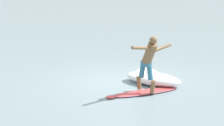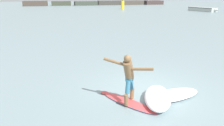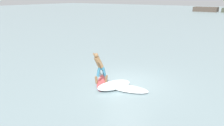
{
  "view_description": "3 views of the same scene",
  "coord_description": "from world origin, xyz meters",
  "px_view_note": "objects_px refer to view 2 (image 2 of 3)",
  "views": [
    {
      "loc": [
        -11.61,
        -1.68,
        3.47
      ],
      "look_at": [
        -1.02,
        0.16,
        0.85
      ],
      "focal_mm": 60.0,
      "sensor_mm": 36.0,
      "label": 1
    },
    {
      "loc": [
        -3.17,
        -6.97,
        3.46
      ],
      "look_at": [
        -1.37,
        0.28,
        1.07
      ],
      "focal_mm": 35.0,
      "sensor_mm": 36.0,
      "label": 2
    },
    {
      "loc": [
        5.56,
        -9.61,
        4.56
      ],
      "look_at": [
        -1.1,
        0.21,
        0.89
      ],
      "focal_mm": 35.0,
      "sensor_mm": 36.0,
      "label": 3
    }
  ],
  "objects_px": {
    "channel_marker_buoy": "(123,5)",
    "surfboard": "(128,102)",
    "fishing_boat_near_jetty": "(203,9)",
    "surfer": "(129,75)"
  },
  "relations": [
    {
      "from": "surfboard",
      "to": "fishing_boat_near_jetty",
      "type": "bearing_deg",
      "value": 51.29
    },
    {
      "from": "fishing_boat_near_jetty",
      "to": "channel_marker_buoy",
      "type": "distance_m",
      "value": 17.02
    },
    {
      "from": "surfboard",
      "to": "fishing_boat_near_jetty",
      "type": "xyz_separation_m",
      "value": [
        26.73,
        33.35,
        0.38
      ]
    },
    {
      "from": "surfboard",
      "to": "surfer",
      "type": "relative_size",
      "value": 1.3
    },
    {
      "from": "surfboard",
      "to": "surfer",
      "type": "xyz_separation_m",
      "value": [
        -0.04,
        -0.11,
        1.01
      ]
    },
    {
      "from": "surfer",
      "to": "channel_marker_buoy",
      "type": "height_order",
      "value": "channel_marker_buoy"
    },
    {
      "from": "surfboard",
      "to": "channel_marker_buoy",
      "type": "xyz_separation_m",
      "value": [
        12.54,
        42.72,
        0.95
      ]
    },
    {
      "from": "fishing_boat_near_jetty",
      "to": "surfboard",
      "type": "bearing_deg",
      "value": -128.71
    },
    {
      "from": "channel_marker_buoy",
      "to": "surfboard",
      "type": "bearing_deg",
      "value": -106.35
    },
    {
      "from": "surfer",
      "to": "channel_marker_buoy",
      "type": "xyz_separation_m",
      "value": [
        12.58,
        42.84,
        -0.06
      ]
    }
  ]
}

